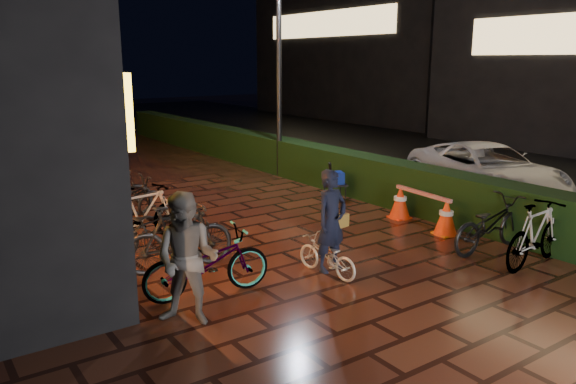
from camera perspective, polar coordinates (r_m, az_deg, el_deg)
ground at (r=8.71m, az=8.76°, el=-8.38°), size 80.00×80.00×0.00m
asphalt_road at (r=18.48m, az=18.37°, el=2.69°), size 11.00×60.00×0.01m
hedge at (r=16.67m, az=-1.97°, el=4.01°), size 0.70×20.00×1.00m
bystander_person at (r=6.97m, az=-10.19°, el=-6.73°), size 1.02×1.02×1.67m
van at (r=14.28m, az=19.51°, el=2.16°), size 3.21×4.81×1.23m
lamp_post_hedge at (r=15.48m, az=-0.93°, el=12.51°), size 0.52×0.15×5.41m
lamp_post_sf at (r=15.14m, az=-25.44°, el=11.42°), size 0.53×0.16×5.50m
cyclist at (r=8.42m, az=4.21°, el=-4.61°), size 0.62×1.19×1.64m
traffic_barrier at (r=11.30m, az=13.45°, el=-1.67°), size 0.55×1.72×0.69m
cart_assembly at (r=13.00m, az=4.76°, el=1.26°), size 0.66×0.57×0.96m
parked_bikes_storefront at (r=9.96m, az=-13.91°, el=-2.82°), size 2.07×5.32×1.05m
parked_bikes_hedge at (r=9.91m, az=21.63°, el=-3.46°), size 1.81×1.49×1.05m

